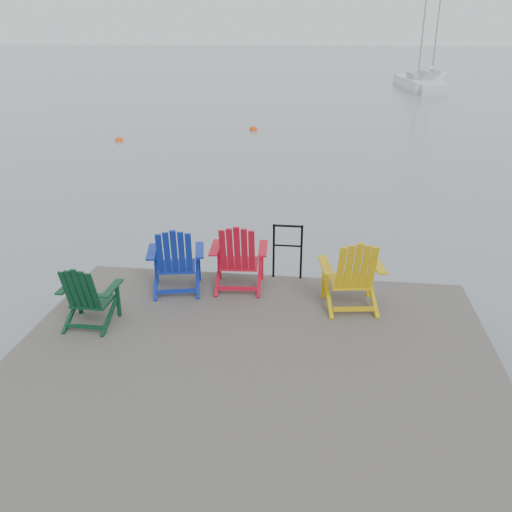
# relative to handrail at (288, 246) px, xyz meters

# --- Properties ---
(ground) EXTENTS (400.00, 400.00, 0.00)m
(ground) POSITION_rel_handrail_xyz_m (-0.25, -2.45, -1.04)
(ground) COLOR slate
(ground) RESTS_ON ground
(dock) EXTENTS (6.00, 5.00, 1.40)m
(dock) POSITION_rel_handrail_xyz_m (-0.25, -2.45, -0.69)
(dock) COLOR #292725
(dock) RESTS_ON ground
(handrail) EXTENTS (0.48, 0.04, 0.90)m
(handrail) POSITION_rel_handrail_xyz_m (0.00, 0.00, 0.00)
(handrail) COLOR black
(handrail) RESTS_ON dock
(chair_green) EXTENTS (0.74, 0.68, 0.91)m
(chair_green) POSITION_rel_handrail_xyz_m (-2.52, -1.88, -0.08)
(chair_green) COLOR #09321B
(chair_green) RESTS_ON dock
(chair_blue) EXTENTS (0.97, 0.91, 1.06)m
(chair_blue) POSITION_rel_handrail_xyz_m (-1.63, -0.71, -0.01)
(chair_blue) COLOR navy
(chair_blue) RESTS_ON dock
(chair_red) EXTENTS (0.91, 0.85, 1.08)m
(chair_red) POSITION_rel_handrail_xyz_m (-0.71, -0.49, 0.00)
(chair_red) COLOR #B50D21
(chair_red) RESTS_ON dock
(chair_yellow) EXTENTS (0.96, 0.90, 1.09)m
(chair_yellow) POSITION_rel_handrail_xyz_m (0.99, -0.93, 0.01)
(chair_yellow) COLOR #CA9F0B
(chair_yellow) RESTS_ON dock
(sailboat_near) EXTENTS (3.01, 9.30, 12.54)m
(sailboat_near) POSITION_rel_handrail_xyz_m (7.65, 38.81, -0.69)
(sailboat_near) COLOR silver
(sailboat_near) RESTS_ON ground
(sailboat_mid) EXTENTS (3.98, 8.47, 11.35)m
(sailboat_mid) POSITION_rel_handrail_xyz_m (9.20, 42.51, -0.69)
(sailboat_mid) COLOR silver
(sailboat_mid) RESTS_ON ground
(buoy_a) EXTENTS (0.37, 0.37, 0.37)m
(buoy_a) POSITION_rel_handrail_xyz_m (-2.86, 17.14, -1.04)
(buoy_a) COLOR red
(buoy_a) RESTS_ON ground
(buoy_b) EXTENTS (0.34, 0.34, 0.34)m
(buoy_b) POSITION_rel_handrail_xyz_m (-8.05, 13.78, -1.04)
(buoy_b) COLOR #ED430D
(buoy_b) RESTS_ON ground
(buoy_d) EXTENTS (0.39, 0.39, 0.39)m
(buoy_d) POSITION_rel_handrail_xyz_m (7.15, 35.44, -1.04)
(buoy_d) COLOR #D4430C
(buoy_d) RESTS_ON ground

